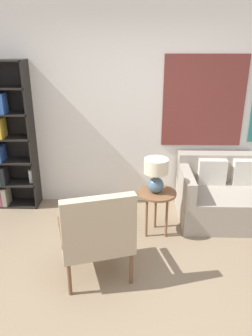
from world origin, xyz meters
The scene contains 6 objects.
ground_plane centered at (0.00, 0.00, 0.00)m, with size 14.00×14.00×0.00m, color #847056.
wall_back centered at (0.05, 2.03, 1.35)m, with size 6.40×0.08×2.70m.
armchair centered at (-0.34, 0.30, 0.54)m, with size 0.80×0.74×0.96m.
couch centered at (1.48, 1.56, 0.31)m, with size 1.76×0.90×0.79m.
side_table centered at (0.27, 1.13, 0.48)m, with size 0.45×0.45×0.56m.
table_lamp centered at (0.25, 1.13, 0.80)m, with size 0.28×0.28×0.41m.
Camera 1 is at (-0.02, -2.29, 2.22)m, focal length 35.00 mm.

